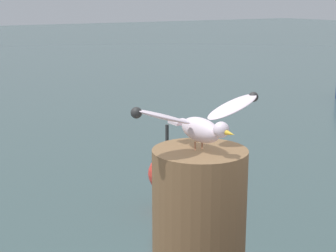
{
  "coord_description": "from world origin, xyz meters",
  "views": [
    {
      "loc": [
        -0.49,
        -2.21,
        3.1
      ],
      "look_at": [
        0.75,
        -0.23,
        2.54
      ],
      "focal_mm": 57.26,
      "sensor_mm": 36.0,
      "label": 1
    }
  ],
  "objects": [
    {
      "name": "seagull",
      "position": [
        0.75,
        -0.49,
        2.61
      ],
      "size": [
        0.64,
        0.39,
        0.21
      ],
      "color": "tan",
      "rests_on": "mooring_post"
    },
    {
      "name": "channel_buoy",
      "position": [
        3.46,
        4.14,
        0.48
      ],
      "size": [
        0.56,
        0.56,
        1.33
      ],
      "color": "red",
      "rests_on": "ground_plane"
    }
  ]
}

